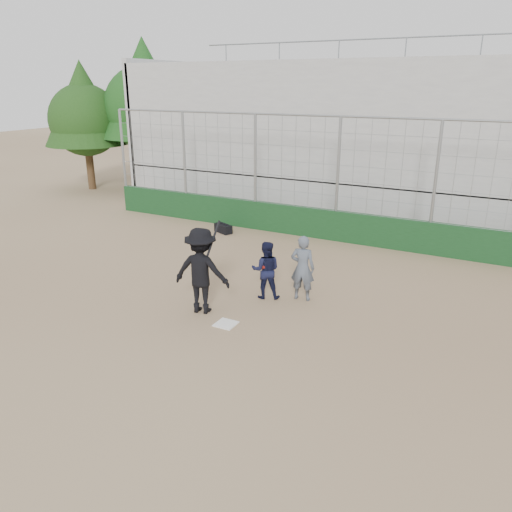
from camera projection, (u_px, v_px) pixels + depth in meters
The scene contains 10 objects.
ground at pixel (226, 324), 10.86m from camera, with size 90.00×90.00×0.00m, color brown.
home_plate at pixel (226, 324), 10.86m from camera, with size 0.44×0.44×0.02m, color white.
backstop at pixel (336, 212), 16.39m from camera, with size 18.10×0.25×4.04m.
bleachers at pixel (380, 137), 19.87m from camera, with size 20.25×6.70×6.98m.
tree_left at pixel (145, 96), 23.47m from camera, with size 4.48×4.48×7.00m.
tree_right at pixel (84, 110), 23.53m from camera, with size 3.84×3.84×6.00m.
batter_at_plate at pixel (201, 271), 11.18m from camera, with size 1.41×0.99×2.11m.
catcher_crouched at pixel (266, 279), 12.04m from camera, with size 0.86×0.78×1.00m.
umpire at pixel (302, 271), 11.90m from camera, with size 0.59×0.39×1.45m, color #4D5662.
equipment_bag at pixel (223, 228), 17.48m from camera, with size 0.76×0.55×0.34m.
Camera 1 is at (5.16, -8.32, 4.98)m, focal length 35.00 mm.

